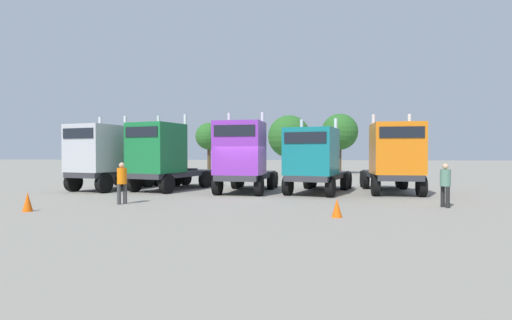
{
  "coord_description": "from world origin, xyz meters",
  "views": [
    {
      "loc": [
        3.09,
        -19.14,
        2.18
      ],
      "look_at": [
        0.45,
        3.11,
        1.77
      ],
      "focal_mm": 27.09,
      "sensor_mm": 36.0,
      "label": 1
    }
  ],
  "objects": [
    {
      "name": "traffic_cone_near",
      "position": [
        -7.03,
        -5.94,
        0.36
      ],
      "size": [
        0.36,
        0.36,
        0.72
      ],
      "primitive_type": "cone",
      "color": "#F2590C",
      "rests_on": "ground"
    },
    {
      "name": "oak_far_centre",
      "position": [
        1.88,
        17.78,
        3.75
      ],
      "size": [
        4.03,
        4.03,
        5.78
      ],
      "color": "#4C3823",
      "rests_on": "ground"
    },
    {
      "name": "semi_truck_green",
      "position": [
        -4.81,
        2.18,
        2.0
      ],
      "size": [
        4.18,
        6.72,
        4.42
      ],
      "rotation": [
        0.0,
        0.0,
        -1.86
      ],
      "color": "#333338",
      "rests_on": "ground"
    },
    {
      "name": "semi_truck_purple",
      "position": [
        -0.06,
        1.33,
        1.95
      ],
      "size": [
        3.08,
        6.1,
        4.41
      ],
      "rotation": [
        0.0,
        0.0,
        -1.67
      ],
      "color": "#333338",
      "rests_on": "ground"
    },
    {
      "name": "visitor_in_hivis",
      "position": [
        -4.51,
        -3.54,
        1.03
      ],
      "size": [
        0.56,
        0.56,
        1.77
      ],
      "rotation": [
        0.0,
        0.0,
        5.64
      ],
      "color": "#3C3C3C",
      "rests_on": "ground"
    },
    {
      "name": "oak_far_right",
      "position": [
        7.02,
        21.85,
        4.37
      ],
      "size": [
        3.77,
        3.77,
        6.28
      ],
      "color": "#4C3823",
      "rests_on": "ground"
    },
    {
      "name": "semi_truck_orange",
      "position": [
        7.95,
        2.06,
        1.94
      ],
      "size": [
        2.77,
        6.48,
        4.31
      ],
      "rotation": [
        0.0,
        0.0,
        -1.61
      ],
      "color": "#333338",
      "rests_on": "ground"
    },
    {
      "name": "traffic_cone_mid",
      "position": [
        4.28,
        -5.9,
        0.32
      ],
      "size": [
        0.36,
        0.36,
        0.63
      ],
      "primitive_type": "cone",
      "color": "#F2590C",
      "rests_on": "ground"
    },
    {
      "name": "ground",
      "position": [
        0.0,
        0.0,
        0.0
      ],
      "size": [
        200.0,
        200.0,
        0.0
      ],
      "primitive_type": "plane",
      "color": "gray"
    },
    {
      "name": "semi_truck_teal",
      "position": [
        3.77,
        1.53,
        1.81
      ],
      "size": [
        4.12,
        6.66,
        4.05
      ],
      "rotation": [
        0.0,
        0.0,
        -1.85
      ],
      "color": "#333338",
      "rests_on": "ground"
    },
    {
      "name": "oak_far_left",
      "position": [
        -6.87,
        21.62,
        3.95
      ],
      "size": [
        2.91,
        2.91,
        5.44
      ],
      "color": "#4C3823",
      "rests_on": "ground"
    },
    {
      "name": "semi_truck_silver",
      "position": [
        -8.37,
        2.07,
        1.97
      ],
      "size": [
        3.96,
        6.57,
        4.36
      ],
      "rotation": [
        0.0,
        0.0,
        -1.82
      ],
      "color": "#333338",
      "rests_on": "ground"
    },
    {
      "name": "visitor_with_camera",
      "position": [
        8.79,
        -2.98,
        1.02
      ],
      "size": [
        0.51,
        0.51,
        1.76
      ],
      "rotation": [
        0.0,
        0.0,
        0.35
      ],
      "color": "black",
      "rests_on": "ground"
    }
  ]
}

